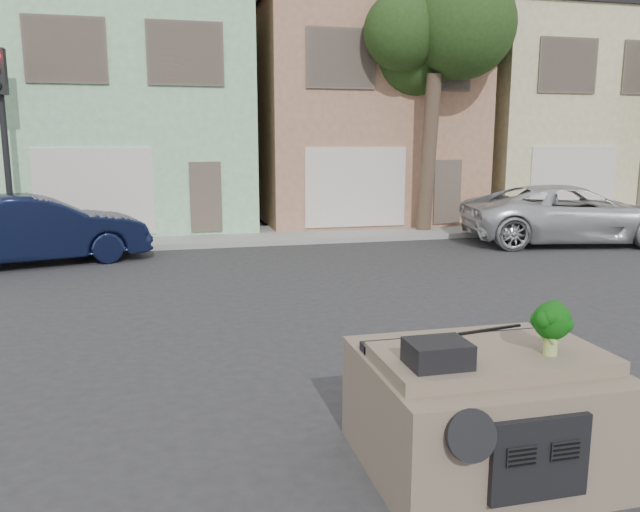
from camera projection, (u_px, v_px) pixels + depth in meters
name	position (u px, v px, depth m)	size (l,w,h in m)	color
ground_plane	(371.00, 355.00, 8.46)	(120.00, 120.00, 0.00)	#303033
sidewalk	(260.00, 235.00, 18.47)	(40.00, 3.00, 0.15)	gray
townhouse_mint	(136.00, 112.00, 20.79)	(7.20, 8.20, 7.55)	#9ED7A1
townhouse_tan	(352.00, 114.00, 22.54)	(7.20, 8.20, 7.55)	#A8775B
townhouse_beige	(536.00, 116.00, 24.28)	(7.20, 8.20, 7.55)	beige
navy_sedan	(41.00, 264.00, 14.66)	(1.70, 4.89, 1.61)	black
silver_pickup	(568.00, 243.00, 17.57)	(2.70, 5.86, 1.63)	silver
traffic_signal	(5.00, 153.00, 15.54)	(0.40, 0.40, 5.10)	black
tree_near	(431.00, 92.00, 18.19)	(4.40, 4.00, 8.50)	#233F17
car_dashboard	(479.00, 407.00, 5.49)	(2.00, 1.80, 1.12)	#746452
instrument_hump	(438.00, 354.00, 4.90)	(0.48, 0.38, 0.20)	black
wiper_arm	(490.00, 330.00, 5.81)	(0.70, 0.03, 0.02)	black
broccoli	(552.00, 328.00, 5.12)	(0.37, 0.37, 0.46)	#0A3B0A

